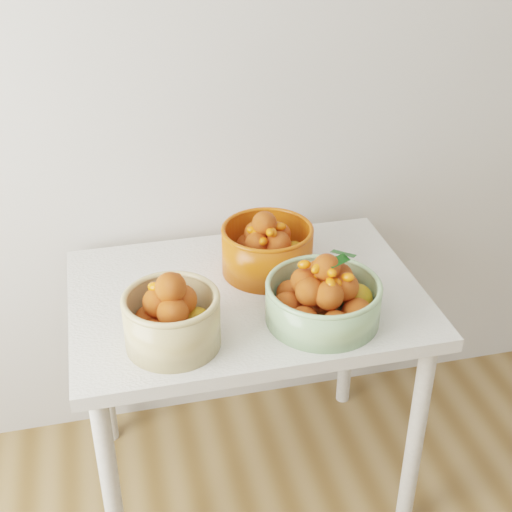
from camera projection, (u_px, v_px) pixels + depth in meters
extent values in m
cube|color=beige|center=(274.00, 42.00, 2.10)|extent=(4.00, 0.04, 2.70)
cube|color=silver|center=(247.00, 297.00, 2.05)|extent=(1.00, 0.70, 0.04)
cylinder|color=silver|center=(112.00, 493.00, 1.91)|extent=(0.05, 0.05, 0.71)
cylinder|color=silver|center=(415.00, 438.00, 2.09)|extent=(0.05, 0.05, 0.71)
cylinder|color=silver|center=(101.00, 359.00, 2.40)|extent=(0.05, 0.05, 0.71)
cylinder|color=silver|center=(348.00, 324.00, 2.57)|extent=(0.05, 0.05, 0.71)
cylinder|color=tan|center=(172.00, 321.00, 1.80)|extent=(0.31, 0.31, 0.14)
torus|color=tan|center=(170.00, 299.00, 1.76)|extent=(0.32, 0.32, 0.02)
sphere|color=#D1660C|center=(197.00, 322.00, 1.82)|extent=(0.08, 0.08, 0.08)
sphere|color=#D24513|center=(176.00, 312.00, 1.86)|extent=(0.08, 0.08, 0.08)
sphere|color=#D24513|center=(150.00, 321.00, 1.82)|extent=(0.08, 0.08, 0.08)
sphere|color=#D24513|center=(153.00, 337.00, 1.77)|extent=(0.09, 0.09, 0.09)
sphere|color=#D24513|center=(182.00, 339.00, 1.76)|extent=(0.08, 0.08, 0.08)
sphere|color=#D24513|center=(172.00, 326.00, 1.81)|extent=(0.08, 0.08, 0.08)
sphere|color=#D24513|center=(182.00, 300.00, 1.79)|extent=(0.08, 0.08, 0.08)
sphere|color=#D24513|center=(158.00, 302.00, 1.78)|extent=(0.08, 0.08, 0.08)
sphere|color=#D24513|center=(173.00, 313.00, 1.74)|extent=(0.08, 0.08, 0.08)
sphere|color=#D24513|center=(171.00, 288.00, 1.74)|extent=(0.08, 0.08, 0.08)
ellipsoid|color=#EF510B|center=(176.00, 280.00, 1.76)|extent=(0.05, 0.05, 0.04)
ellipsoid|color=#EF510B|center=(155.00, 287.00, 1.77)|extent=(0.05, 0.05, 0.03)
ellipsoid|color=#EF510B|center=(177.00, 293.00, 1.78)|extent=(0.05, 0.05, 0.03)
cylinder|color=#90B982|center=(323.00, 302.00, 1.90)|extent=(0.37, 0.37, 0.11)
torus|color=#90B982|center=(324.00, 285.00, 1.87)|extent=(0.38, 0.38, 0.01)
sphere|color=#D1660C|center=(358.00, 298.00, 1.92)|extent=(0.08, 0.08, 0.08)
sphere|color=#D24513|center=(340.00, 286.00, 1.97)|extent=(0.08, 0.08, 0.08)
sphere|color=#D24513|center=(311.00, 284.00, 1.98)|extent=(0.08, 0.08, 0.08)
sphere|color=#D24513|center=(290.00, 293.00, 1.94)|extent=(0.07, 0.07, 0.07)
sphere|color=#D24513|center=(287.00, 307.00, 1.89)|extent=(0.08, 0.08, 0.08)
sphere|color=#D24513|center=(304.00, 321.00, 1.83)|extent=(0.08, 0.08, 0.08)
sphere|color=#D24513|center=(335.00, 324.00, 1.82)|extent=(0.07, 0.07, 0.07)
sphere|color=#D24513|center=(357.00, 314.00, 1.86)|extent=(0.08, 0.08, 0.08)
sphere|color=#D24513|center=(323.00, 303.00, 1.90)|extent=(0.08, 0.08, 0.08)
sphere|color=#D24513|center=(338.00, 277.00, 1.90)|extent=(0.08, 0.08, 0.08)
sphere|color=#D24513|center=(319.00, 273.00, 1.92)|extent=(0.07, 0.07, 0.07)
sphere|color=#D24513|center=(304.00, 281.00, 1.88)|extent=(0.07, 0.07, 0.07)
sphere|color=#D24513|center=(310.00, 292.00, 1.84)|extent=(0.08, 0.08, 0.08)
sphere|color=#D24513|center=(329.00, 296.00, 1.82)|extent=(0.08, 0.08, 0.08)
sphere|color=#D24513|center=(344.00, 287.00, 1.86)|extent=(0.08, 0.08, 0.08)
sphere|color=#D24513|center=(327.00, 268.00, 1.85)|extent=(0.07, 0.07, 0.07)
ellipsoid|color=#EF510B|center=(348.00, 277.00, 1.83)|extent=(0.05, 0.04, 0.03)
ellipsoid|color=#EF510B|center=(323.00, 276.00, 1.86)|extent=(0.04, 0.05, 0.03)
ellipsoid|color=#EF510B|center=(319.00, 263.00, 1.85)|extent=(0.04, 0.05, 0.04)
ellipsoid|color=#EF510B|center=(319.00, 265.00, 1.85)|extent=(0.04, 0.05, 0.03)
ellipsoid|color=#EF510B|center=(335.00, 272.00, 1.89)|extent=(0.05, 0.04, 0.04)
ellipsoid|color=#EF510B|center=(325.00, 264.00, 1.85)|extent=(0.04, 0.05, 0.04)
ellipsoid|color=#EF510B|center=(322.00, 264.00, 1.86)|extent=(0.03, 0.04, 0.04)
ellipsoid|color=#EF510B|center=(331.00, 272.00, 1.82)|extent=(0.04, 0.04, 0.04)
ellipsoid|color=#EF510B|center=(324.00, 280.00, 1.85)|extent=(0.04, 0.04, 0.03)
ellipsoid|color=#EF510B|center=(304.00, 265.00, 1.85)|extent=(0.05, 0.04, 0.03)
ellipsoid|color=#EF510B|center=(331.00, 283.00, 1.81)|extent=(0.03, 0.04, 0.03)
ellipsoid|color=#EF510B|center=(317.00, 268.00, 1.83)|extent=(0.05, 0.04, 0.04)
ellipsoid|color=#EF510B|center=(331.00, 266.00, 1.86)|extent=(0.05, 0.04, 0.03)
ellipsoid|color=#EF510B|center=(321.00, 275.00, 1.85)|extent=(0.04, 0.04, 0.04)
ellipsoid|color=#EF510B|center=(336.00, 282.00, 1.83)|extent=(0.04, 0.05, 0.04)
ellipsoid|color=#EF510B|center=(325.00, 267.00, 1.84)|extent=(0.04, 0.04, 0.03)
cylinder|color=#C1400C|center=(267.00, 250.00, 2.10)|extent=(0.33, 0.33, 0.14)
torus|color=#C1400C|center=(267.00, 229.00, 2.07)|extent=(0.33, 0.33, 0.01)
sphere|color=#D1660C|center=(294.00, 253.00, 2.13)|extent=(0.07, 0.07, 0.07)
sphere|color=#D1660C|center=(274.00, 243.00, 2.18)|extent=(0.07, 0.07, 0.07)
sphere|color=#D24513|center=(249.00, 246.00, 2.17)|extent=(0.08, 0.08, 0.08)
sphere|color=#D24513|center=(241.00, 260.00, 2.10)|extent=(0.07, 0.07, 0.07)
sphere|color=#D24513|center=(261.00, 270.00, 2.05)|extent=(0.08, 0.08, 0.08)
sphere|color=#D24513|center=(287.00, 266.00, 2.07)|extent=(0.07, 0.07, 0.07)
sphere|color=#D24513|center=(267.00, 256.00, 2.12)|extent=(0.07, 0.07, 0.07)
sphere|color=#D24513|center=(279.00, 234.00, 2.11)|extent=(0.07, 0.07, 0.07)
sphere|color=#D24513|center=(256.00, 234.00, 2.11)|extent=(0.07, 0.07, 0.07)
sphere|color=#D24513|center=(257.00, 244.00, 2.06)|extent=(0.07, 0.07, 0.07)
sphere|color=#D24513|center=(278.00, 244.00, 2.06)|extent=(0.08, 0.08, 0.08)
sphere|color=#D24513|center=(265.00, 223.00, 2.06)|extent=(0.07, 0.07, 0.07)
ellipsoid|color=#EF510B|center=(262.00, 231.00, 2.08)|extent=(0.05, 0.05, 0.04)
ellipsoid|color=#EF510B|center=(256.00, 233.00, 2.06)|extent=(0.04, 0.04, 0.04)
ellipsoid|color=#EF510B|center=(270.00, 232.00, 2.02)|extent=(0.03, 0.05, 0.04)
ellipsoid|color=#EF510B|center=(253.00, 230.00, 2.07)|extent=(0.04, 0.03, 0.04)
ellipsoid|color=#EF510B|center=(280.00, 227.00, 2.07)|extent=(0.04, 0.04, 0.03)
ellipsoid|color=#EF510B|center=(270.00, 231.00, 2.06)|extent=(0.03, 0.04, 0.03)
ellipsoid|color=#EF510B|center=(267.00, 221.00, 2.07)|extent=(0.03, 0.04, 0.03)
ellipsoid|color=#EF510B|center=(273.00, 232.00, 2.03)|extent=(0.03, 0.04, 0.03)
ellipsoid|color=#EF510B|center=(270.00, 225.00, 2.12)|extent=(0.04, 0.04, 0.03)
ellipsoid|color=#EF510B|center=(276.00, 226.00, 2.08)|extent=(0.05, 0.04, 0.04)
ellipsoid|color=#EF510B|center=(269.00, 232.00, 2.08)|extent=(0.05, 0.05, 0.04)
ellipsoid|color=#EF510B|center=(263.00, 242.00, 2.03)|extent=(0.04, 0.05, 0.04)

